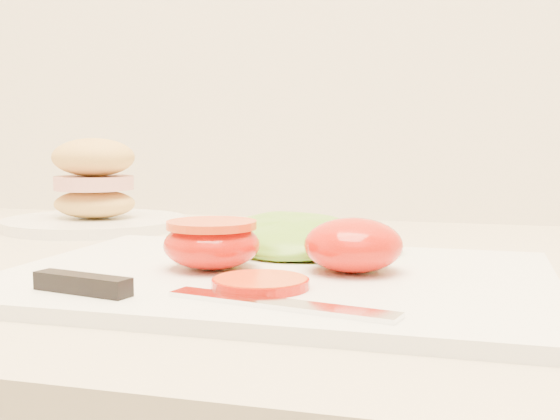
# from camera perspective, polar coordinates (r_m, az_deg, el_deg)

# --- Properties ---
(cutting_board) EXTENTS (0.40, 0.29, 0.01)m
(cutting_board) POSITION_cam_1_polar(r_m,az_deg,el_deg) (0.52, -0.30, -5.55)
(cutting_board) COLOR white
(cutting_board) RESTS_ON counter
(tomato_half_dome) EXTENTS (0.07, 0.07, 0.04)m
(tomato_half_dome) POSITION_cam_1_polar(r_m,az_deg,el_deg) (0.52, 5.99, -2.84)
(tomato_half_dome) COLOR red
(tomato_half_dome) RESTS_ON cutting_board
(tomato_half_cut) EXTENTS (0.07, 0.07, 0.04)m
(tomato_half_cut) POSITION_cam_1_polar(r_m,az_deg,el_deg) (0.53, -5.57, -2.63)
(tomato_half_cut) COLOR red
(tomato_half_cut) RESTS_ON cutting_board
(tomato_slice_0) EXTENTS (0.06, 0.06, 0.01)m
(tomato_slice_0) POSITION_cam_1_polar(r_m,az_deg,el_deg) (0.47, -1.59, -5.96)
(tomato_slice_0) COLOR #EB4A1A
(tomato_slice_0) RESTS_ON cutting_board
(lettuce_leaf_0) EXTENTS (0.17, 0.14, 0.03)m
(lettuce_leaf_0) POSITION_cam_1_polar(r_m,az_deg,el_deg) (0.60, 0.37, -2.16)
(lettuce_leaf_0) COLOR #519728
(lettuce_leaf_0) RESTS_ON cutting_board
(lettuce_leaf_1) EXTENTS (0.14, 0.14, 0.02)m
(lettuce_leaf_1) POSITION_cam_1_polar(r_m,az_deg,el_deg) (0.60, 5.12, -2.42)
(lettuce_leaf_1) COLOR #519728
(lettuce_leaf_1) RESTS_ON cutting_board
(knife) EXTENTS (0.24, 0.05, 0.01)m
(knife) POSITION_cam_1_polar(r_m,az_deg,el_deg) (0.45, -10.05, -6.52)
(knife) COLOR silver
(knife) RESTS_ON cutting_board
(sandwich_plate) EXTENTS (0.22, 0.22, 0.11)m
(sandwich_plate) POSITION_cam_1_polar(r_m,az_deg,el_deg) (0.87, -14.84, 1.07)
(sandwich_plate) COLOR white
(sandwich_plate) RESTS_ON counter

